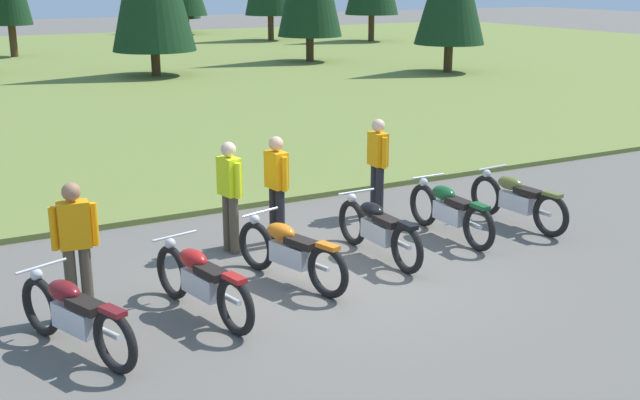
{
  "coord_description": "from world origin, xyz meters",
  "views": [
    {
      "loc": [
        -5.16,
        -8.87,
        3.98
      ],
      "look_at": [
        0.0,
        0.6,
        0.9
      ],
      "focal_mm": 44.42,
      "sensor_mm": 36.0,
      "label": 1
    }
  ],
  "objects_px": {
    "motorcycle_orange": "(290,252)",
    "motorcycle_black": "(378,229)",
    "motorcycle_red": "(202,281)",
    "motorcycle_olive": "(517,200)",
    "rider_with_back_turned": "(378,161)",
    "motorcycle_maroon": "(75,315)",
    "motorcycle_british_green": "(450,210)",
    "rider_in_hivis_vest": "(76,242)",
    "rider_checking_bike": "(230,190)",
    "rider_near_row_end": "(277,183)"
  },
  "relations": [
    {
      "from": "motorcycle_british_green",
      "to": "motorcycle_olive",
      "type": "relative_size",
      "value": 1.0
    },
    {
      "from": "motorcycle_maroon",
      "to": "motorcycle_black",
      "type": "distance_m",
      "value": 4.61
    },
    {
      "from": "motorcycle_red",
      "to": "motorcycle_black",
      "type": "relative_size",
      "value": 0.99
    },
    {
      "from": "motorcycle_maroon",
      "to": "motorcycle_red",
      "type": "relative_size",
      "value": 0.96
    },
    {
      "from": "motorcycle_olive",
      "to": "rider_with_back_turned",
      "type": "xyz_separation_m",
      "value": [
        -1.71,
        1.57,
        0.51
      ]
    },
    {
      "from": "motorcycle_maroon",
      "to": "motorcycle_orange",
      "type": "xyz_separation_m",
      "value": [
        2.95,
        0.71,
        0.0
      ]
    },
    {
      "from": "motorcycle_black",
      "to": "rider_checking_bike",
      "type": "distance_m",
      "value": 2.23
    },
    {
      "from": "motorcycle_maroon",
      "to": "motorcycle_british_green",
      "type": "distance_m",
      "value": 6.12
    },
    {
      "from": "motorcycle_black",
      "to": "motorcycle_orange",
      "type": "bearing_deg",
      "value": -170.56
    },
    {
      "from": "motorcycle_red",
      "to": "motorcycle_orange",
      "type": "bearing_deg",
      "value": 17.14
    },
    {
      "from": "motorcycle_british_green",
      "to": "motorcycle_olive",
      "type": "bearing_deg",
      "value": -1.2
    },
    {
      "from": "motorcycle_british_green",
      "to": "motorcycle_olive",
      "type": "distance_m",
      "value": 1.35
    },
    {
      "from": "rider_checking_bike",
      "to": "rider_in_hivis_vest",
      "type": "bearing_deg",
      "value": -152.67
    },
    {
      "from": "rider_with_back_turned",
      "to": "motorcycle_black",
      "type": "bearing_deg",
      "value": -122.19
    },
    {
      "from": "rider_near_row_end",
      "to": "rider_with_back_turned",
      "type": "relative_size",
      "value": 1.0
    },
    {
      "from": "motorcycle_orange",
      "to": "motorcycle_black",
      "type": "bearing_deg",
      "value": 9.44
    },
    {
      "from": "motorcycle_olive",
      "to": "rider_checking_bike",
      "type": "height_order",
      "value": "rider_checking_bike"
    },
    {
      "from": "motorcycle_maroon",
      "to": "motorcycle_british_green",
      "type": "height_order",
      "value": "same"
    },
    {
      "from": "motorcycle_maroon",
      "to": "rider_with_back_turned",
      "type": "bearing_deg",
      "value": 26.17
    },
    {
      "from": "motorcycle_orange",
      "to": "motorcycle_red",
      "type": "bearing_deg",
      "value": -162.86
    },
    {
      "from": "motorcycle_maroon",
      "to": "rider_checking_bike",
      "type": "bearing_deg",
      "value": 39.21
    },
    {
      "from": "rider_near_row_end",
      "to": "rider_checking_bike",
      "type": "bearing_deg",
      "value": -177.76
    },
    {
      "from": "rider_in_hivis_vest",
      "to": "rider_near_row_end",
      "type": "relative_size",
      "value": 1.0
    },
    {
      "from": "motorcycle_red",
      "to": "rider_in_hivis_vest",
      "type": "relative_size",
      "value": 1.24
    },
    {
      "from": "motorcycle_red",
      "to": "motorcycle_black",
      "type": "bearing_deg",
      "value": 13.15
    },
    {
      "from": "motorcycle_black",
      "to": "rider_with_back_turned",
      "type": "relative_size",
      "value": 1.26
    },
    {
      "from": "motorcycle_olive",
      "to": "motorcycle_maroon",
      "type": "bearing_deg",
      "value": -170.74
    },
    {
      "from": "motorcycle_red",
      "to": "motorcycle_black",
      "type": "xyz_separation_m",
      "value": [
        2.95,
        0.69,
        0.0
      ]
    },
    {
      "from": "motorcycle_british_green",
      "to": "rider_in_hivis_vest",
      "type": "relative_size",
      "value": 1.26
    },
    {
      "from": "rider_in_hivis_vest",
      "to": "rider_checking_bike",
      "type": "height_order",
      "value": "same"
    },
    {
      "from": "motorcycle_orange",
      "to": "rider_checking_bike",
      "type": "height_order",
      "value": "rider_checking_bike"
    },
    {
      "from": "rider_near_row_end",
      "to": "rider_checking_bike",
      "type": "distance_m",
      "value": 0.77
    },
    {
      "from": "motorcycle_red",
      "to": "motorcycle_black",
      "type": "height_order",
      "value": "same"
    },
    {
      "from": "rider_in_hivis_vest",
      "to": "rider_checking_bike",
      "type": "bearing_deg",
      "value": 27.33
    },
    {
      "from": "motorcycle_olive",
      "to": "motorcycle_orange",
      "type": "bearing_deg",
      "value": -173.73
    },
    {
      "from": "motorcycle_black",
      "to": "motorcycle_olive",
      "type": "xyz_separation_m",
      "value": [
        2.84,
        0.22,
        0.0
      ]
    },
    {
      "from": "motorcycle_maroon",
      "to": "rider_near_row_end",
      "type": "xyz_separation_m",
      "value": [
        3.5,
        2.26,
        0.51
      ]
    },
    {
      "from": "motorcycle_red",
      "to": "rider_near_row_end",
      "type": "relative_size",
      "value": 1.24
    },
    {
      "from": "motorcycle_maroon",
      "to": "rider_in_hivis_vest",
      "type": "distance_m",
      "value": 1.11
    },
    {
      "from": "motorcycle_orange",
      "to": "motorcycle_black",
      "type": "height_order",
      "value": "same"
    },
    {
      "from": "motorcycle_olive",
      "to": "rider_with_back_turned",
      "type": "distance_m",
      "value": 2.38
    },
    {
      "from": "rider_near_row_end",
      "to": "motorcycle_maroon",
      "type": "bearing_deg",
      "value": -147.19
    },
    {
      "from": "motorcycle_black",
      "to": "motorcycle_olive",
      "type": "relative_size",
      "value": 1.0
    },
    {
      "from": "motorcycle_maroon",
      "to": "motorcycle_british_green",
      "type": "bearing_deg",
      "value": 11.55
    },
    {
      "from": "motorcycle_british_green",
      "to": "rider_in_hivis_vest",
      "type": "distance_m",
      "value": 5.77
    },
    {
      "from": "motorcycle_red",
      "to": "motorcycle_black",
      "type": "distance_m",
      "value": 3.03
    },
    {
      "from": "motorcycle_maroon",
      "to": "motorcycle_red",
      "type": "bearing_deg",
      "value": 10.32
    },
    {
      "from": "motorcycle_british_green",
      "to": "rider_with_back_turned",
      "type": "relative_size",
      "value": 1.26
    },
    {
      "from": "motorcycle_red",
      "to": "motorcycle_orange",
      "type": "relative_size",
      "value": 1.02
    },
    {
      "from": "motorcycle_orange",
      "to": "rider_in_hivis_vest",
      "type": "relative_size",
      "value": 1.22
    }
  ]
}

